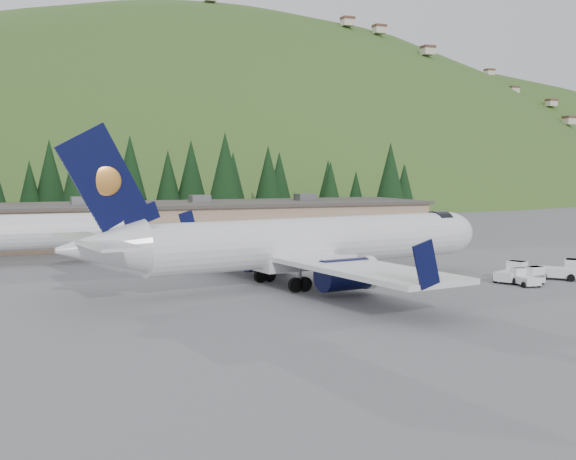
% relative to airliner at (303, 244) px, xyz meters
% --- Properties ---
extents(ground, '(600.00, 600.00, 0.00)m').
position_rel_airliner_xyz_m(ground, '(1.10, 0.19, -3.38)').
color(ground, slate).
extents(airliner, '(38.20, 36.02, 12.69)m').
position_rel_airliner_xyz_m(airliner, '(0.00, 0.00, 0.00)').
color(airliner, white).
rests_on(airliner, ground).
extents(baggage_tug_a, '(3.56, 2.90, 1.70)m').
position_rel_airliner_xyz_m(baggage_tug_a, '(17.04, -5.02, -2.62)').
color(baggage_tug_a, white).
rests_on(baggage_tug_a, ground).
extents(baggage_tug_b, '(3.58, 3.62, 1.81)m').
position_rel_airliner_xyz_m(baggage_tug_b, '(21.85, -5.46, -2.57)').
color(baggage_tug_b, white).
rests_on(baggage_tug_b, ground).
extents(baggage_tug_c, '(1.83, 2.72, 1.37)m').
position_rel_airliner_xyz_m(baggage_tug_c, '(16.71, -6.84, -2.77)').
color(baggage_tug_c, white).
rests_on(baggage_tug_c, ground).
extents(terminal_building, '(71.00, 17.00, 6.10)m').
position_rel_airliner_xyz_m(terminal_building, '(-3.91, 38.19, -0.76)').
color(terminal_building, tan).
rests_on(terminal_building, ground).
extents(baggage_tug_d, '(1.79, 2.88, 1.52)m').
position_rel_airliner_xyz_m(baggage_tug_d, '(17.73, -6.25, -2.70)').
color(baggage_tug_d, white).
rests_on(baggage_tug_d, ground).
extents(ramp_worker, '(0.81, 0.68, 1.89)m').
position_rel_airliner_xyz_m(ramp_worker, '(10.65, -1.41, -2.44)').
color(ramp_worker, '#EFFF19').
rests_on(ramp_worker, ground).
extents(tree_line, '(111.13, 18.55, 14.34)m').
position_rel_airliner_xyz_m(tree_line, '(-8.72, 61.24, 4.35)').
color(tree_line, black).
rests_on(tree_line, ground).
extents(hills, '(614.00, 330.00, 300.00)m').
position_rel_airliner_xyz_m(hills, '(54.44, 207.57, -86.18)').
color(hills, '#2F5822').
rests_on(hills, ground).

